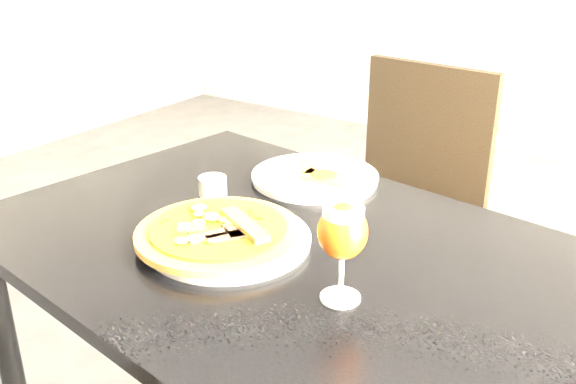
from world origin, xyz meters
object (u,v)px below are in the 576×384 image
Objects in this scene: dining_table at (287,285)px; beer_glass at (343,232)px; chair_far at (401,211)px; pizza at (219,231)px.

beer_glass is at bearing -23.22° from dining_table.
chair_far reaches higher than beer_glass.
dining_table is at bearing 34.83° from pizza.
chair_far is 2.98× the size of pizza.
beer_glass is at bearing -7.25° from pizza.
pizza reaches higher than dining_table.
chair_far is 0.95m from beer_glass.
dining_table is 7.84× the size of beer_glass.
chair_far is at bearing 107.72° from beer_glass.
pizza is (-0.01, -0.81, 0.26)m from chair_far.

